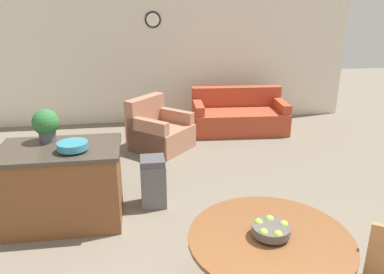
{
  "coord_description": "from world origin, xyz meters",
  "views": [
    {
      "loc": [
        -0.43,
        -1.24,
        2.36
      ],
      "look_at": [
        0.16,
        2.7,
        0.93
      ],
      "focal_mm": 35.0,
      "sensor_mm": 36.0,
      "label": 1
    }
  ],
  "objects_px": {
    "kitchen_island": "(63,185)",
    "couch": "(239,116)",
    "potted_plant": "(46,124)",
    "fruit_bowl": "(271,229)",
    "armchair": "(159,132)",
    "trash_bin": "(153,182)",
    "teal_bowl": "(73,146)",
    "dining_table": "(269,255)"
  },
  "relations": [
    {
      "from": "dining_table",
      "to": "kitchen_island",
      "type": "relative_size",
      "value": 0.95
    },
    {
      "from": "fruit_bowl",
      "to": "trash_bin",
      "type": "distance_m",
      "value": 2.1
    },
    {
      "from": "teal_bowl",
      "to": "couch",
      "type": "xyz_separation_m",
      "value": [
        2.62,
        3.0,
        -0.68
      ]
    },
    {
      "from": "fruit_bowl",
      "to": "couch",
      "type": "height_order",
      "value": "fruit_bowl"
    },
    {
      "from": "potted_plant",
      "to": "couch",
      "type": "distance_m",
      "value": 4.04
    },
    {
      "from": "couch",
      "to": "armchair",
      "type": "relative_size",
      "value": 1.51
    },
    {
      "from": "teal_bowl",
      "to": "potted_plant",
      "type": "relative_size",
      "value": 0.86
    },
    {
      "from": "fruit_bowl",
      "to": "potted_plant",
      "type": "distance_m",
      "value": 2.71
    },
    {
      "from": "trash_bin",
      "to": "potted_plant",
      "type": "bearing_deg",
      "value": -179.3
    },
    {
      "from": "potted_plant",
      "to": "trash_bin",
      "type": "distance_m",
      "value": 1.4
    },
    {
      "from": "dining_table",
      "to": "trash_bin",
      "type": "distance_m",
      "value": 2.06
    },
    {
      "from": "fruit_bowl",
      "to": "trash_bin",
      "type": "xyz_separation_m",
      "value": [
        -0.79,
        1.88,
        -0.49
      ]
    },
    {
      "from": "kitchen_island",
      "to": "armchair",
      "type": "relative_size",
      "value": 1.08
    },
    {
      "from": "couch",
      "to": "armchair",
      "type": "xyz_separation_m",
      "value": [
        -1.6,
        -0.72,
        0.01
      ]
    },
    {
      "from": "fruit_bowl",
      "to": "armchair",
      "type": "bearing_deg",
      "value": 98.86
    },
    {
      "from": "dining_table",
      "to": "couch",
      "type": "distance_m",
      "value": 4.64
    },
    {
      "from": "teal_bowl",
      "to": "couch",
      "type": "relative_size",
      "value": 0.17
    },
    {
      "from": "kitchen_island",
      "to": "armchair",
      "type": "bearing_deg",
      "value": 61.1
    },
    {
      "from": "teal_bowl",
      "to": "couch",
      "type": "distance_m",
      "value": 4.04
    },
    {
      "from": "potted_plant",
      "to": "kitchen_island",
      "type": "bearing_deg",
      "value": -55.94
    },
    {
      "from": "kitchen_island",
      "to": "couch",
      "type": "relative_size",
      "value": 0.71
    },
    {
      "from": "kitchen_island",
      "to": "potted_plant",
      "type": "bearing_deg",
      "value": 124.06
    },
    {
      "from": "kitchen_island",
      "to": "couch",
      "type": "bearing_deg",
      "value": 45.9
    },
    {
      "from": "fruit_bowl",
      "to": "potted_plant",
      "type": "height_order",
      "value": "potted_plant"
    },
    {
      "from": "teal_bowl",
      "to": "armchair",
      "type": "xyz_separation_m",
      "value": [
        1.02,
        2.29,
        -0.67
      ]
    },
    {
      "from": "potted_plant",
      "to": "trash_bin",
      "type": "bearing_deg",
      "value": 0.7
    },
    {
      "from": "kitchen_island",
      "to": "couch",
      "type": "distance_m",
      "value": 4.01
    },
    {
      "from": "trash_bin",
      "to": "armchair",
      "type": "bearing_deg",
      "value": 84.29
    },
    {
      "from": "dining_table",
      "to": "potted_plant",
      "type": "bearing_deg",
      "value": 136.0
    },
    {
      "from": "dining_table",
      "to": "fruit_bowl",
      "type": "bearing_deg",
      "value": 139.3
    },
    {
      "from": "teal_bowl",
      "to": "armchair",
      "type": "height_order",
      "value": "teal_bowl"
    },
    {
      "from": "trash_bin",
      "to": "couch",
      "type": "xyz_separation_m",
      "value": [
        1.79,
        2.64,
        -0.03
      ]
    },
    {
      "from": "potted_plant",
      "to": "armchair",
      "type": "distance_m",
      "value": 2.49
    },
    {
      "from": "armchair",
      "to": "couch",
      "type": "bearing_deg",
      "value": -23.56
    },
    {
      "from": "trash_bin",
      "to": "teal_bowl",
      "type": "bearing_deg",
      "value": -156.29
    },
    {
      "from": "kitchen_island",
      "to": "fruit_bowl",
      "type": "bearing_deg",
      "value": -42.69
    },
    {
      "from": "dining_table",
      "to": "armchair",
      "type": "relative_size",
      "value": 1.02
    },
    {
      "from": "dining_table",
      "to": "trash_bin",
      "type": "relative_size",
      "value": 1.97
    },
    {
      "from": "fruit_bowl",
      "to": "couch",
      "type": "relative_size",
      "value": 0.16
    },
    {
      "from": "dining_table",
      "to": "fruit_bowl",
      "type": "xyz_separation_m",
      "value": [
        -0.0,
        0.0,
        0.23
      ]
    },
    {
      "from": "teal_bowl",
      "to": "armchair",
      "type": "bearing_deg",
      "value": 65.95
    },
    {
      "from": "armchair",
      "to": "potted_plant",
      "type": "bearing_deg",
      "value": -172.51
    }
  ]
}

